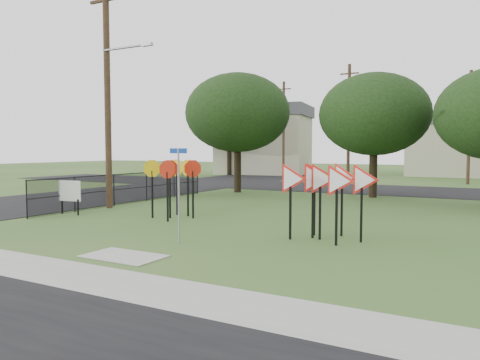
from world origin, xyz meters
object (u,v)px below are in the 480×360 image
object	(u,v)px
stop_sign_cluster	(175,174)
yield_sign_cluster	(325,182)
street_name_sign	(179,188)
info_board	(70,192)

from	to	relation	value
stop_sign_cluster	yield_sign_cluster	world-z (taller)	yield_sign_cluster
street_name_sign	yield_sign_cluster	bearing A→B (deg)	36.79
stop_sign_cluster	info_board	size ratio (longest dim) A/B	1.63
street_name_sign	stop_sign_cluster	world-z (taller)	street_name_sign
street_name_sign	info_board	size ratio (longest dim) A/B	1.94
street_name_sign	stop_sign_cluster	distance (m)	4.96
stop_sign_cluster	yield_sign_cluster	size ratio (longest dim) A/B	0.77
yield_sign_cluster	info_board	bearing A→B (deg)	-179.78
yield_sign_cluster	info_board	distance (m)	10.77
stop_sign_cluster	info_board	xyz separation A→B (m)	(-4.25, -1.37, -0.77)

